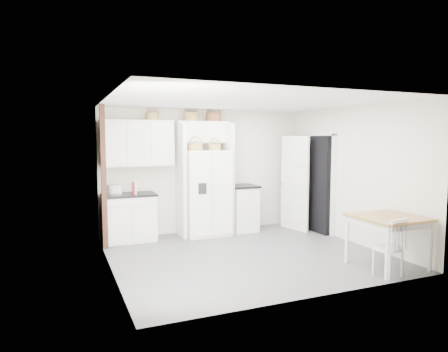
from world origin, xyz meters
name	(u,v)px	position (x,y,z in m)	size (l,w,h in m)	color
floor	(247,255)	(0.00, 0.00, 0.00)	(4.50, 4.50, 0.00)	#393940
ceiling	(248,102)	(0.00, 0.00, 2.60)	(4.50, 4.50, 0.00)	white
wall_back	(206,171)	(0.00, 2.00, 1.30)	(4.50, 4.50, 0.00)	beige
wall_left	(110,185)	(-2.25, 0.00, 1.30)	(4.00, 4.00, 0.00)	beige
wall_right	(353,175)	(2.25, 0.00, 1.30)	(4.00, 4.00, 0.00)	beige
refrigerator	(206,193)	(-0.15, 1.64, 0.88)	(0.91, 0.73, 1.75)	white
base_cab_left	(129,219)	(-1.71, 1.70, 0.45)	(0.96, 0.61, 0.89)	silver
base_cab_right	(242,209)	(0.71, 1.70, 0.47)	(0.54, 0.65, 0.95)	silver
dining_table	(387,242)	(1.70, -1.45, 0.40)	(0.97, 0.97, 0.80)	brown
windsor_chair	(388,248)	(1.42, -1.75, 0.41)	(0.40, 0.36, 0.81)	silver
counter_left	(129,195)	(-1.71, 1.70, 0.91)	(1.00, 0.65, 0.04)	black
counter_right	(242,186)	(0.71, 1.70, 0.97)	(0.58, 0.69, 0.04)	black
toaster	(115,190)	(-1.98, 1.65, 1.03)	(0.27, 0.16, 0.19)	silver
cookbook_red	(133,188)	(-1.63, 1.62, 1.04)	(0.03, 0.15, 0.22)	#9D0C17
cookbook_cream	(136,188)	(-1.59, 1.62, 1.05)	(0.04, 0.16, 0.24)	silver
basket_upper_c	(153,117)	(-1.19, 1.83, 2.42)	(0.26, 0.26, 0.15)	brown
basket_bridge_a	(191,117)	(-0.40, 1.83, 2.44)	(0.31, 0.31, 0.18)	brown
basket_bridge_b	(214,117)	(0.10, 1.83, 2.44)	(0.32, 0.32, 0.18)	brown
basket_fridge_a	(195,147)	(-0.40, 1.54, 1.83)	(0.29, 0.29, 0.15)	brown
basket_fridge_b	(215,147)	(0.01, 1.54, 1.82)	(0.25, 0.25, 0.13)	brown
upper_cabinet	(137,143)	(-1.50, 1.83, 1.90)	(1.40, 0.34, 0.90)	silver
bridge_cabinet	(202,132)	(-0.15, 1.83, 2.12)	(1.12, 0.34, 0.45)	silver
fridge_panel_left	(181,180)	(-0.66, 1.70, 1.15)	(0.08, 0.60, 2.30)	silver
fridge_panel_right	(227,178)	(0.36, 1.70, 1.15)	(0.08, 0.60, 2.30)	silver
trim_post	(104,177)	(-2.20, 1.35, 1.30)	(0.09, 0.09, 2.60)	black
doorway_void	(318,184)	(2.16, 1.00, 1.02)	(0.18, 0.85, 2.05)	black
door_slab	(295,183)	(1.80, 1.33, 1.02)	(0.80, 0.04, 2.05)	white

